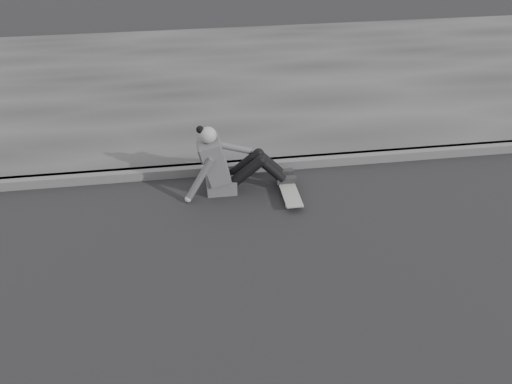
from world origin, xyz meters
TOP-DOWN VIEW (x-y plane):
  - ground at (0.00, 0.00)m, footprint 80.00×80.00m
  - curb at (0.00, 2.58)m, footprint 24.00×0.16m
  - sidewalk at (0.00, 5.60)m, footprint 24.00×6.00m
  - skateboard at (-0.63, 1.90)m, footprint 0.20×0.78m
  - seated_woman at (-1.36, 2.15)m, footprint 1.38×0.46m

SIDE VIEW (x-z plane):
  - ground at x=0.00m, z-range 0.00..0.00m
  - curb at x=0.00m, z-range 0.00..0.12m
  - sidewalk at x=0.00m, z-range 0.00..0.12m
  - skateboard at x=-0.63m, z-range 0.03..0.12m
  - seated_woman at x=-1.36m, z-range -0.08..0.80m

